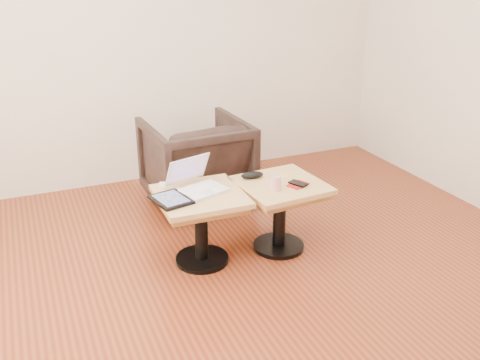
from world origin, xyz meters
name	(u,v)px	position (x,y,z in m)	size (l,w,h in m)	color
room_shell	(258,77)	(0.00, 0.00, 1.35)	(4.52, 4.52, 2.71)	#612310
side_table_left	(201,211)	(-0.10, 0.64, 0.37)	(0.55, 0.55, 0.49)	black
side_table_right	(280,200)	(0.46, 0.60, 0.37)	(0.58, 0.58, 0.49)	black
laptop	(197,184)	(-0.09, 0.71, 0.53)	(0.38, 0.38, 0.21)	white
tablet	(171,199)	(-0.30, 0.61, 0.50)	(0.25, 0.29, 0.02)	black
charging_adapter	(162,184)	(-0.28, 0.86, 0.50)	(0.04, 0.04, 0.02)	white
glasses_case	(252,175)	(0.31, 0.75, 0.52)	(0.16, 0.07, 0.05)	black
striped_cup	(275,183)	(0.37, 0.51, 0.54)	(0.08, 0.08, 0.10)	#CD394C
earbuds_tangle	(281,179)	(0.48, 0.65, 0.50)	(0.08, 0.05, 0.02)	white
phone_on_sleeve	(298,184)	(0.55, 0.52, 0.50)	(0.16, 0.14, 0.02)	#9E050A
armchair	(196,162)	(0.18, 1.54, 0.36)	(0.76, 0.79, 0.71)	#32201E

